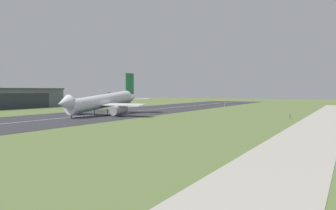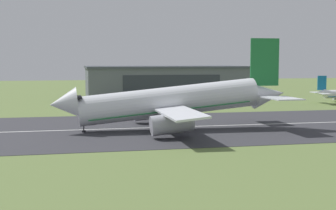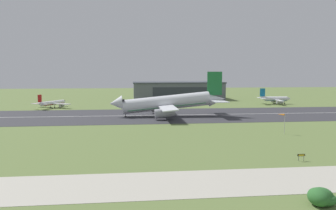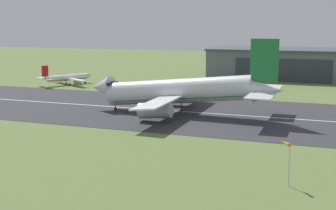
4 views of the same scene
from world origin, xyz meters
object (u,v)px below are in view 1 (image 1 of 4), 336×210
(airplane_landing, at_px, (102,102))
(runway_sign, at_px, (290,116))
(windsock_pole, at_px, (222,102))
(airplane_parked_centre, at_px, (117,102))

(airplane_landing, relative_size, runway_sign, 29.98)
(airplane_landing, xyz_separation_m, runway_sign, (22.03, -79.09, -4.85))
(runway_sign, bearing_deg, windsock_pole, 72.08)
(airplane_landing, relative_size, windsock_pole, 8.09)
(airplane_landing, bearing_deg, windsock_pole, -54.90)
(airplane_landing, distance_m, windsock_pole, 56.71)
(airplane_parked_centre, xyz_separation_m, windsock_pole, (-41.43, -95.90, 2.73))
(airplane_parked_centre, height_order, runway_sign, airplane_parked_centre)
(airplane_parked_centre, relative_size, windsock_pole, 3.40)
(windsock_pole, distance_m, runway_sign, 34.68)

